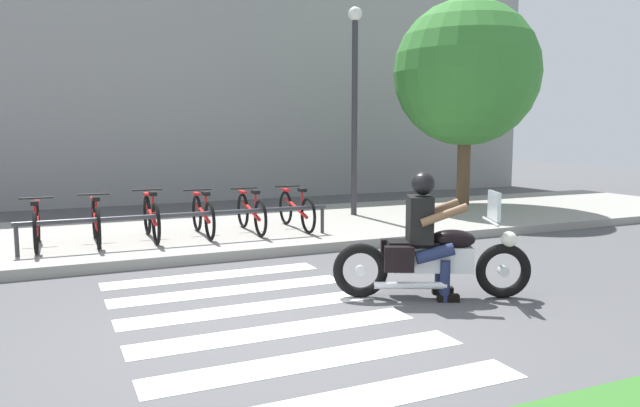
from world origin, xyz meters
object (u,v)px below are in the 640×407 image
(bicycle_4, at_px, (251,213))
(street_lamp, at_px, (355,94))
(bicycle_3, at_px, (203,215))
(motorcycle, at_px, (433,258))
(tree_near_rack, at_px, (466,73))
(rider, at_px, (427,226))
(bicycle_5, at_px, (296,210))
(bicycle_2, at_px, (151,217))
(bicycle_1, at_px, (96,222))
(bicycle_0, at_px, (37,226))
(bike_rack, at_px, (185,216))

(bicycle_4, bearing_deg, street_lamp, 24.66)
(bicycle_3, bearing_deg, motorcycle, -68.86)
(motorcycle, xyz_separation_m, tree_near_rack, (4.86, 5.78, 2.70))
(rider, bearing_deg, bicycle_5, 88.54)
(bicycle_4, bearing_deg, bicycle_3, -179.97)
(bicycle_2, relative_size, bicycle_5, 0.96)
(tree_near_rack, bearing_deg, bicycle_2, -167.73)
(bicycle_2, bearing_deg, bicycle_5, 0.03)
(motorcycle, bearing_deg, bicycle_5, 89.50)
(bicycle_4, distance_m, tree_near_rack, 6.45)
(rider, height_order, tree_near_rack, tree_near_rack)
(bicycle_5, relative_size, street_lamp, 0.40)
(bicycle_1, height_order, bicycle_3, bicycle_3)
(bicycle_3, distance_m, street_lamp, 4.19)
(bicycle_1, distance_m, street_lamp, 5.63)
(street_lamp, bearing_deg, rider, -109.26)
(motorcycle, relative_size, bicycle_1, 1.30)
(bicycle_3, distance_m, bicycle_4, 0.83)
(bicycle_5, height_order, tree_near_rack, tree_near_rack)
(rider, distance_m, bicycle_0, 5.80)
(motorcycle, bearing_deg, bicycle_0, 134.41)
(bicycle_2, relative_size, bicycle_3, 1.03)
(motorcycle, height_order, tree_near_rack, tree_near_rack)
(motorcycle, height_order, bicycle_5, motorcycle)
(tree_near_rack, bearing_deg, street_lamp, -172.56)
(bicycle_5, bearing_deg, bike_rack, -165.01)
(bicycle_3, relative_size, street_lamp, 0.37)
(bicycle_3, bearing_deg, street_lamp, 19.18)
(bicycle_3, xyz_separation_m, bicycle_5, (1.66, 0.00, -0.00))
(rider, distance_m, bicycle_2, 4.80)
(bicycle_0, height_order, bicycle_3, bicycle_3)
(bicycle_3, height_order, bicycle_4, bicycle_3)
(bicycle_1, xyz_separation_m, tree_near_rack, (8.14, 1.59, 2.66))
(bicycle_1, height_order, bicycle_5, bicycle_1)
(bicycle_5, bearing_deg, street_lamp, 34.01)
(bicycle_2, xyz_separation_m, bicycle_3, (0.83, 0.00, -0.01))
(bicycle_0, distance_m, bike_rack, 2.15)
(motorcycle, distance_m, street_lamp, 6.07)
(bicycle_5, distance_m, bike_rack, 2.15)
(bicycle_1, distance_m, tree_near_rack, 8.71)
(bicycle_2, xyz_separation_m, street_lamp, (4.25, 1.19, 2.10))
(bicycle_1, height_order, bicycle_4, bicycle_1)
(motorcycle, distance_m, bicycle_5, 4.19)
(bike_rack, bearing_deg, bicycle_3, 53.21)
(bike_rack, bearing_deg, motorcycle, -60.77)
(bicycle_4, relative_size, tree_near_rack, 0.34)
(motorcycle, distance_m, bike_rack, 4.17)
(bicycle_3, height_order, street_lamp, street_lamp)
(street_lamp, bearing_deg, motorcycle, -108.48)
(bicycle_0, xyz_separation_m, bicycle_2, (1.66, -0.00, 0.02))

